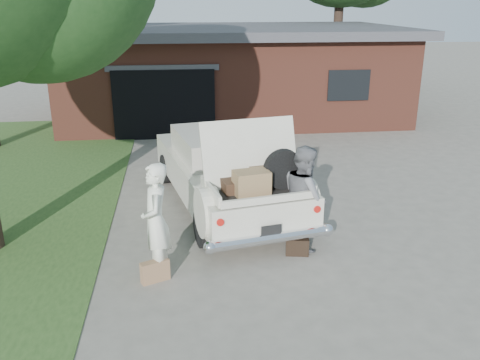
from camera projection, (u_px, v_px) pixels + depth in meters
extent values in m
plane|color=gray|center=(244.00, 248.00, 9.14)|extent=(90.00, 90.00, 0.00)
cube|color=brown|center=(231.00, 75.00, 19.51)|extent=(12.00, 7.00, 3.00)
cube|color=#4C4C51|center=(231.00, 31.00, 18.96)|extent=(12.80, 7.80, 0.30)
cube|color=black|center=(164.00, 104.00, 16.13)|extent=(3.20, 0.30, 2.20)
cube|color=#4C4C51|center=(163.00, 68.00, 15.68)|extent=(3.50, 0.12, 0.18)
cube|color=black|center=(349.00, 85.00, 16.59)|extent=(1.40, 0.08, 1.00)
cylinder|color=#38281E|center=(338.00, 31.00, 24.55)|extent=(0.44, 0.44, 5.62)
cube|color=beige|center=(225.00, 176.00, 10.91)|extent=(3.01, 5.59, 0.69)
cube|color=beige|center=(220.00, 145.00, 10.99)|extent=(2.13, 2.42, 0.55)
cube|color=black|center=(208.00, 134.00, 11.90)|extent=(1.63, 0.40, 0.47)
cube|color=black|center=(234.00, 158.00, 10.10)|extent=(1.63, 0.40, 0.47)
cylinder|color=black|center=(204.00, 228.00, 9.13)|extent=(0.36, 0.73, 0.70)
cylinder|color=black|center=(299.00, 215.00, 9.68)|extent=(0.36, 0.73, 0.70)
cylinder|color=black|center=(167.00, 169.00, 12.35)|extent=(0.36, 0.73, 0.70)
cylinder|color=black|center=(240.00, 162.00, 12.90)|extent=(0.36, 0.73, 0.70)
cylinder|color=silver|center=(271.00, 238.00, 8.57)|extent=(2.17, 0.61, 0.19)
cylinder|color=#A5140F|center=(220.00, 222.00, 8.25)|extent=(0.15, 0.13, 0.13)
cylinder|color=#A5140F|center=(316.00, 209.00, 8.76)|extent=(0.15, 0.13, 0.13)
cube|color=black|center=(271.00, 230.00, 8.50)|extent=(0.36, 0.09, 0.18)
cube|color=black|center=(257.00, 191.00, 8.99)|extent=(1.84, 1.46, 0.04)
cube|color=beige|center=(211.00, 191.00, 8.70)|extent=(0.29, 1.16, 0.19)
cube|color=beige|center=(301.00, 181.00, 9.20)|extent=(0.29, 1.16, 0.19)
cube|color=beige|center=(269.00, 199.00, 8.44)|extent=(1.68, 0.39, 0.13)
cube|color=beige|center=(250.00, 153.00, 9.14)|extent=(1.83, 0.75, 1.17)
cube|color=#412B1C|center=(240.00, 185.00, 8.93)|extent=(0.71, 0.53, 0.21)
cube|color=#9B794F|center=(251.00, 183.00, 8.73)|extent=(0.67, 0.50, 0.42)
cube|color=black|center=(262.00, 179.00, 9.28)|extent=(0.66, 0.50, 0.18)
cube|color=brown|center=(263.00, 171.00, 9.15)|extent=(0.51, 0.39, 0.16)
cylinder|color=black|center=(283.00, 169.00, 8.95)|extent=(0.74, 0.31, 0.72)
imported|color=white|center=(156.00, 221.00, 7.97)|extent=(0.50, 0.72, 1.89)
imported|color=slate|center=(304.00, 197.00, 8.98)|extent=(0.77, 0.96, 1.87)
cube|color=#9F7551|center=(155.00, 271.00, 8.03)|extent=(0.48, 0.31, 0.35)
cube|color=black|center=(297.00, 247.00, 8.85)|extent=(0.42, 0.20, 0.31)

